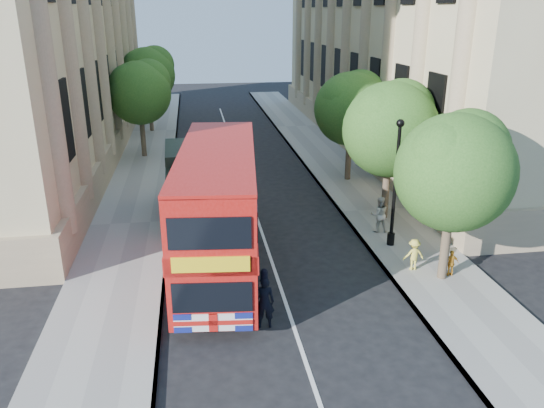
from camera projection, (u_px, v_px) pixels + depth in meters
name	position (u px, v px, depth m)	size (l,w,h in m)	color
ground	(299.00, 343.00, 15.42)	(120.00, 120.00, 0.00)	black
pavement_right	(375.00, 211.00, 25.50)	(3.50, 80.00, 0.12)	gray
pavement_left	(131.00, 224.00, 23.88)	(3.50, 80.00, 0.12)	gray
building_right	(429.00, 13.00, 36.58)	(12.00, 38.00, 18.00)	tan
building_left	(6.00, 13.00, 32.70)	(12.00, 38.00, 18.00)	tan
tree_right_near	(456.00, 166.00, 17.60)	(4.00, 4.00, 6.08)	#473828
tree_right_mid	(391.00, 124.00, 23.11)	(4.20, 4.20, 6.37)	#473828
tree_right_far	(352.00, 105.00, 28.73)	(4.00, 4.00, 6.15)	#473828
tree_left_far	(140.00, 89.00, 33.54)	(4.00, 4.00, 6.30)	#473828
tree_left_back	(148.00, 72.00, 40.88)	(4.20, 4.20, 6.65)	#473828
lamp_post	(395.00, 189.00, 20.84)	(0.32, 0.32, 5.16)	black
double_decker_bus	(219.00, 207.00, 19.01)	(3.51, 9.92, 4.49)	#A9100B
box_van	(193.00, 185.00, 24.32)	(2.46, 5.67, 3.20)	black
police_constable	(264.00, 302.00, 15.93)	(0.62, 0.41, 1.71)	black
woman_pedestrian	(379.00, 214.00, 22.66)	(0.77, 0.60, 1.59)	beige
child_a	(451.00, 263.00, 18.95)	(0.57, 0.24, 0.98)	gold
child_b	(414.00, 254.00, 19.38)	(0.77, 0.44, 1.19)	#DDD14B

